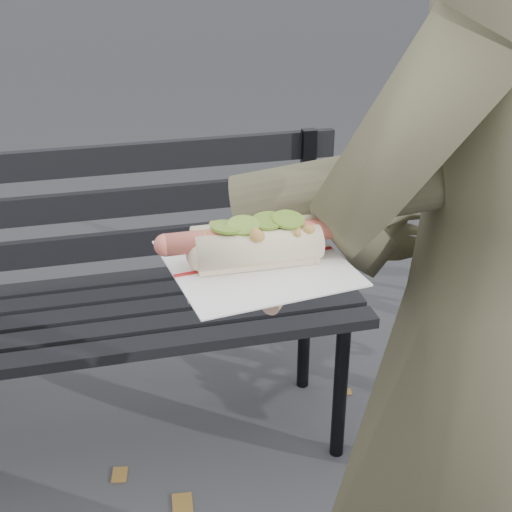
{
  "coord_description": "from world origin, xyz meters",
  "views": [
    {
      "loc": [
        -0.06,
        -0.73,
        1.47
      ],
      "look_at": [
        0.11,
        -0.04,
        1.11
      ],
      "focal_mm": 50.0,
      "sensor_mm": 36.0,
      "label": 1
    }
  ],
  "objects": [
    {
      "name": "park_bench",
      "position": [
        -0.13,
        1.03,
        0.52
      ],
      "size": [
        1.5,
        0.44,
        0.88
      ],
      "color": "black",
      "rests_on": "ground"
    },
    {
      "name": "person",
      "position": [
        0.48,
        0.04,
        0.88
      ],
      "size": [
        0.74,
        0.59,
        1.76
      ],
      "primitive_type": "imported",
      "rotation": [
        0.0,
        0.0,
        3.44
      ],
      "color": "brown",
      "rests_on": "ground"
    },
    {
      "name": "held_hotdog",
      "position": [
        0.3,
        0.02,
        1.15
      ],
      "size": [
        0.61,
        0.3,
        0.2
      ],
      "color": "brown"
    }
  ]
}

